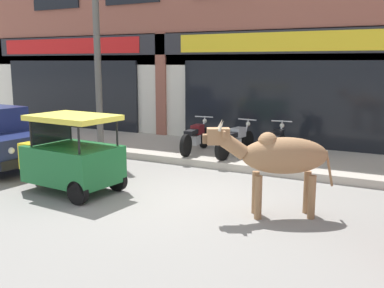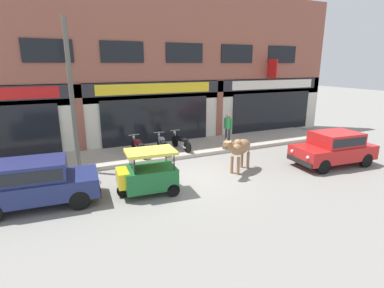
{
  "view_description": "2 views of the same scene",
  "coord_description": "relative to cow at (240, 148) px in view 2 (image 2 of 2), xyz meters",
  "views": [
    {
      "loc": [
        3.79,
        -7.19,
        2.52
      ],
      "look_at": [
        -0.56,
        1.0,
        0.81
      ],
      "focal_mm": 42.0,
      "sensor_mm": 36.0,
      "label": 1
    },
    {
      "loc": [
        -4.92,
        -9.94,
        4.27
      ],
      "look_at": [
        0.16,
        1.0,
        1.04
      ],
      "focal_mm": 28.0,
      "sensor_mm": 36.0,
      "label": 2
    }
  ],
  "objects": [
    {
      "name": "ground_plane",
      "position": [
        -1.69,
        0.25,
        -1.01
      ],
      "size": [
        90.0,
        90.0,
        0.0
      ],
      "primitive_type": "plane",
      "color": "gray"
    },
    {
      "name": "sidewalk",
      "position": [
        -1.69,
        3.9,
        -0.92
      ],
      "size": [
        19.0,
        2.9,
        0.18
      ],
      "primitive_type": "cube",
      "color": "#A8A093",
      "rests_on": "ground"
    },
    {
      "name": "shop_building",
      "position": [
        -1.69,
        5.61,
        2.8
      ],
      "size": [
        23.0,
        1.4,
        8.05
      ],
      "color": "#8E5142",
      "rests_on": "ground"
    },
    {
      "name": "cow",
      "position": [
        0.0,
        0.0,
        0.0
      ],
      "size": [
        1.94,
        1.28,
        1.61
      ],
      "color": "#936B47",
      "rests_on": "ground"
    },
    {
      "name": "car_0",
      "position": [
        -7.34,
        0.05,
        -0.19
      ],
      "size": [
        3.7,
        1.85,
        1.46
      ],
      "color": "black",
      "rests_on": "ground"
    },
    {
      "name": "car_1",
      "position": [
        4.17,
        -1.01,
        -0.19
      ],
      "size": [
        3.7,
        1.86,
        1.46
      ],
      "color": "black",
      "rests_on": "ground"
    },
    {
      "name": "auto_rickshaw",
      "position": [
        -4.0,
        -0.51,
        -0.35
      ],
      "size": [
        2.03,
        1.29,
        1.52
      ],
      "color": "black",
      "rests_on": "ground"
    },
    {
      "name": "motorcycle_0",
      "position": [
        -3.26,
        3.35,
        -0.44
      ],
      "size": [
        0.52,
        1.81,
        0.88
      ],
      "color": "black",
      "rests_on": "sidewalk"
    },
    {
      "name": "motorcycle_1",
      "position": [
        -2.13,
        3.35,
        -0.44
      ],
      "size": [
        0.55,
        1.81,
        0.88
      ],
      "color": "black",
      "rests_on": "sidewalk"
    },
    {
      "name": "motorcycle_2",
      "position": [
        -1.11,
        3.45,
        -0.44
      ],
      "size": [
        0.52,
        1.81,
        0.88
      ],
      "color": "black",
      "rests_on": "sidewalk"
    },
    {
      "name": "pedestrian",
      "position": [
        1.59,
        3.48,
        0.16
      ],
      "size": [
        0.32,
        0.44,
        1.6
      ],
      "color": "#2D2D33",
      "rests_on": "sidewalk"
    },
    {
      "name": "utility_pole",
      "position": [
        -5.93,
        2.75,
        2.07
      ],
      "size": [
        0.18,
        0.18,
        5.8
      ],
      "primitive_type": "cylinder",
      "color": "#595651",
      "rests_on": "sidewalk"
    }
  ]
}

